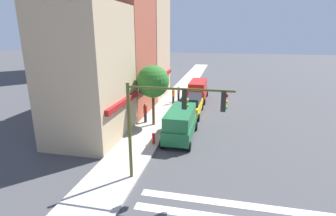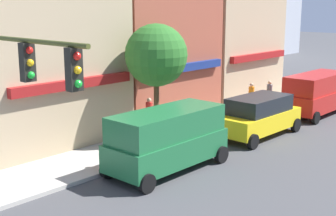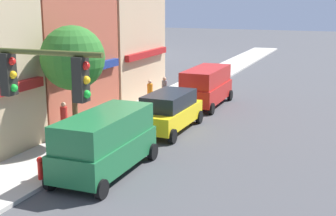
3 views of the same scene
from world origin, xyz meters
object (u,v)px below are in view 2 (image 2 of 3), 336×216
at_px(van_red, 317,92).
at_px(fire_hydrant, 104,156).
at_px(van_green, 167,138).
at_px(suv_yellow, 259,115).
at_px(pedestrian_orange_vest, 251,98).
at_px(traffic_signal, 11,88).
at_px(street_tree, 156,56).
at_px(pedestrian_red_jacket, 149,115).
at_px(pedestrian_grey_coat, 269,95).

relative_size(van_red, fire_hydrant, 5.94).
distance_m(van_green, suv_yellow, 6.42).
bearing_deg(fire_hydrant, pedestrian_orange_vest, 3.89).
relative_size(traffic_signal, street_tree, 1.06).
relative_size(van_green, street_tree, 0.96).
xyz_separation_m(van_green, street_tree, (2.31, 2.80, 2.71)).
bearing_deg(suv_yellow, fire_hydrant, 169.06).
bearing_deg(fire_hydrant, pedestrian_red_jacket, 24.05).
relative_size(suv_yellow, street_tree, 0.90).
relative_size(traffic_signal, pedestrian_grey_coat, 3.13).
bearing_deg(pedestrian_grey_coat, suv_yellow, -39.98).
bearing_deg(pedestrian_red_jacket, traffic_signal, 61.85).
bearing_deg(street_tree, pedestrian_orange_vest, -2.61).
height_order(van_green, suv_yellow, van_green).
distance_m(van_green, fire_hydrant, 2.51).
height_order(traffic_signal, pedestrian_grey_coat, traffic_signal).
bearing_deg(pedestrian_red_jacket, pedestrian_orange_vest, -152.20).
height_order(pedestrian_red_jacket, street_tree, street_tree).
xyz_separation_m(suv_yellow, street_tree, (-4.11, 2.80, 2.96)).
bearing_deg(street_tree, van_green, -129.48).
relative_size(pedestrian_orange_vest, fire_hydrant, 2.10).
xyz_separation_m(pedestrian_orange_vest, pedestrian_red_jacket, (-6.88, 1.21, 0.00)).
bearing_deg(fire_hydrant, suv_yellow, -11.81).
bearing_deg(pedestrian_orange_vest, van_red, 133.88).
bearing_deg(suv_yellow, pedestrian_red_jacket, 136.12).
relative_size(traffic_signal, van_red, 1.11).
bearing_deg(traffic_signal, van_green, 3.59).
height_order(traffic_signal, van_red, traffic_signal).
relative_size(van_green, fire_hydrant, 5.95).
xyz_separation_m(van_green, pedestrian_grey_coat, (10.89, 2.10, -0.21)).
xyz_separation_m(suv_yellow, pedestrian_grey_coat, (4.48, 2.10, 0.04)).
height_order(van_green, pedestrian_grey_coat, van_green).
height_order(traffic_signal, fire_hydrant, traffic_signal).
distance_m(pedestrian_grey_coat, street_tree, 9.09).
distance_m(traffic_signal, fire_hydrant, 6.19).
xyz_separation_m(pedestrian_orange_vest, pedestrian_grey_coat, (1.31, -0.37, 0.00)).
bearing_deg(pedestrian_orange_vest, traffic_signal, 4.11).
height_order(van_green, fire_hydrant, van_green).
bearing_deg(van_green, pedestrian_red_jacket, 53.25).
distance_m(pedestrian_red_jacket, pedestrian_grey_coat, 8.33).
bearing_deg(street_tree, suv_yellow, -34.27).
bearing_deg(pedestrian_grey_coat, street_tree, -69.78).
relative_size(suv_yellow, pedestrian_red_jacket, 2.67).
distance_m(pedestrian_orange_vest, street_tree, 7.85).
distance_m(van_green, pedestrian_grey_coat, 11.09).
bearing_deg(pedestrian_grey_coat, pedestrian_red_jacket, -76.01).
xyz_separation_m(van_green, pedestrian_red_jacket, (2.71, 3.67, -0.21)).
xyz_separation_m(traffic_signal, street_tree, (8.71, 3.20, -0.08)).
distance_m(van_green, van_red, 12.52).
relative_size(fire_hydrant, street_tree, 0.16).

